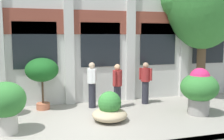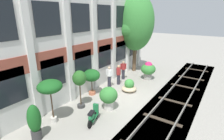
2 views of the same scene
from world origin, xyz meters
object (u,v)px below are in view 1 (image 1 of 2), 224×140
(potted_plant_wide_bowl, at_px, (110,109))
(potted_plant_ribbed_drum, at_px, (199,88))
(potted_plant_low_pan, at_px, (42,71))
(potted_plant_stone_basin, at_px, (6,103))
(resident_near_plants, at_px, (92,83))
(resident_by_doorway, at_px, (145,82))
(resident_watching_tracks, at_px, (117,85))

(potted_plant_wide_bowl, bearing_deg, potted_plant_ribbed_drum, -3.12)
(potted_plant_low_pan, bearing_deg, potted_plant_stone_basin, -115.18)
(potted_plant_ribbed_drum, distance_m, potted_plant_low_pan, 5.38)
(potted_plant_stone_basin, xyz_separation_m, resident_near_plants, (2.71, 1.85, 0.06))
(potted_plant_wide_bowl, relative_size, potted_plant_stone_basin, 0.78)
(potted_plant_low_pan, distance_m, resident_near_plants, 1.80)
(resident_near_plants, bearing_deg, potted_plant_ribbed_drum, 138.31)
(potted_plant_low_pan, xyz_separation_m, potted_plant_stone_basin, (-0.99, -2.11, -0.52))
(potted_plant_wide_bowl, distance_m, potted_plant_stone_basin, 2.96)
(potted_plant_ribbed_drum, relative_size, resident_by_doorway, 0.98)
(potted_plant_low_pan, relative_size, potted_plant_stone_basin, 1.31)
(potted_plant_wide_bowl, relative_size, resident_watching_tracks, 0.68)
(potted_plant_ribbed_drum, bearing_deg, potted_plant_wide_bowl, 176.88)
(potted_plant_wide_bowl, bearing_deg, potted_plant_stone_basin, -175.70)
(potted_plant_ribbed_drum, xyz_separation_m, resident_by_doorway, (-1.15, 1.77, -0.03))
(potted_plant_stone_basin, height_order, resident_near_plants, resident_near_plants)
(potted_plant_ribbed_drum, bearing_deg, resident_watching_tracks, 147.56)
(resident_near_plants, bearing_deg, potted_plant_stone_basin, 21.62)
(potted_plant_low_pan, relative_size, resident_near_plants, 1.11)
(potted_plant_low_pan, distance_m, resident_watching_tracks, 2.69)
(potted_plant_wide_bowl, height_order, potted_plant_ribbed_drum, potted_plant_ribbed_drum)
(potted_plant_stone_basin, relative_size, resident_near_plants, 0.84)
(potted_plant_stone_basin, bearing_deg, potted_plant_low_pan, 64.82)
(potted_plant_stone_basin, xyz_separation_m, resident_by_doorway, (4.79, 1.83, 0.02))
(potted_plant_wide_bowl, relative_size, potted_plant_low_pan, 0.59)
(potted_plant_wide_bowl, height_order, resident_by_doorway, resident_by_doorway)
(resident_watching_tracks, distance_m, resident_near_plants, 0.91)
(resident_watching_tracks, height_order, resident_near_plants, resident_near_plants)
(resident_by_doorway, bearing_deg, potted_plant_low_pan, -47.40)
(potted_plant_ribbed_drum, relative_size, resident_near_plants, 0.94)
(potted_plant_stone_basin, relative_size, resident_by_doorway, 0.88)
(potted_plant_ribbed_drum, distance_m, resident_by_doorway, 2.11)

